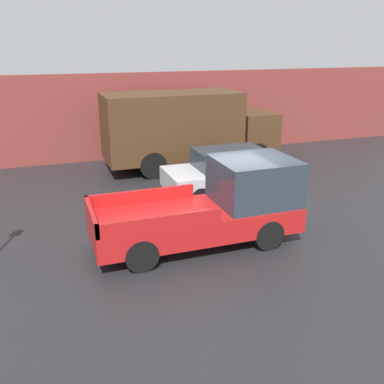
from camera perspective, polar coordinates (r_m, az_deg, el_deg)
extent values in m
plane|color=#232326|center=(12.29, 4.78, -4.72)|extent=(60.00, 60.00, 0.00)
cube|color=brown|center=(19.73, -5.69, 10.17)|extent=(28.00, 0.15, 3.76)
cube|color=red|center=(11.02, 0.46, -3.80)|extent=(5.30, 2.00, 0.62)
cube|color=#28333D|center=(11.34, 8.29, 1.54)|extent=(2.01, 1.88, 1.18)
cube|color=red|center=(11.38, -6.84, -0.56)|extent=(2.91, 0.10, 0.34)
cube|color=red|center=(9.66, -4.25, -4.18)|extent=(2.91, 0.10, 0.34)
cube|color=red|center=(10.29, -13.27, -3.15)|extent=(0.10, 2.00, 0.34)
cylinder|color=black|center=(12.47, 6.16, -2.42)|extent=(0.79, 0.26, 0.79)
cylinder|color=black|center=(11.05, 10.12, -5.60)|extent=(0.79, 0.26, 0.79)
cylinder|color=black|center=(11.51, -8.80, -4.46)|extent=(0.79, 0.26, 0.79)
cylinder|color=black|center=(9.95, -6.77, -8.35)|extent=(0.79, 0.26, 0.79)
cube|color=silver|center=(14.84, 4.63, 2.05)|extent=(4.25, 1.97, 0.66)
cube|color=#28333D|center=(14.71, 5.15, 4.47)|extent=(2.34, 1.73, 0.62)
cylinder|color=black|center=(16.23, 7.57, 2.44)|extent=(0.64, 0.22, 0.64)
cylinder|color=black|center=(14.76, 10.67, 0.54)|extent=(0.64, 0.22, 0.64)
cylinder|color=black|center=(15.25, -1.28, 1.49)|extent=(0.64, 0.22, 0.64)
cylinder|color=black|center=(13.67, 1.07, -0.66)|extent=(0.64, 0.22, 0.64)
cube|color=#472D19|center=(19.03, 7.99, 8.08)|extent=(1.58, 2.30, 1.68)
cube|color=#472D19|center=(17.56, -2.72, 8.86)|extent=(5.45, 2.42, 2.62)
cylinder|color=black|center=(20.01, 5.73, 6.34)|extent=(1.05, 0.30, 1.05)
cylinder|color=black|center=(18.15, 8.63, 4.86)|extent=(1.05, 0.30, 1.05)
cylinder|color=black|center=(18.58, -6.93, 5.27)|extent=(1.05, 0.30, 1.05)
cylinder|color=black|center=(16.55, -5.23, 3.59)|extent=(1.05, 0.30, 1.05)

